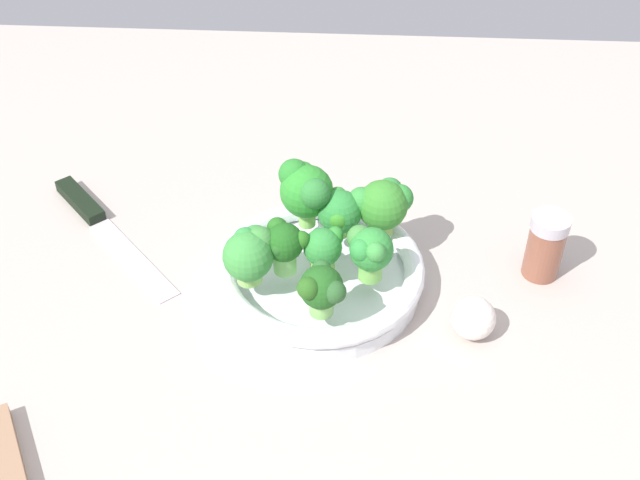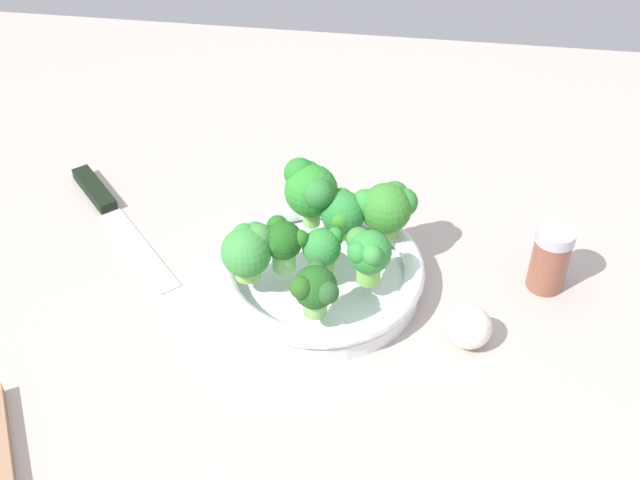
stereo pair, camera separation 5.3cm
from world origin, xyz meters
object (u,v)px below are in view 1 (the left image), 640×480
broccoli_floret_6 (307,189)px  pepper_shaker (545,246)px  broccoli_floret_1 (250,252)px  knife (98,220)px  broccoli_floret_2 (324,248)px  broccoli_floret_7 (383,203)px  bowl (320,274)px  broccoli_floret_3 (339,212)px  broccoli_floret_4 (284,244)px  garlic_bulb (474,318)px  broccoli_floret_0 (369,250)px  broccoli_floret_5 (321,288)px

broccoli_floret_6 → pepper_shaker: size_ratio=0.99×
broccoli_floret_1 → knife: broccoli_floret_1 is taller
broccoli_floret_2 → broccoli_floret_6: size_ratio=0.65×
broccoli_floret_2 → broccoli_floret_7: size_ratio=0.71×
bowl → broccoli_floret_1: broccoli_floret_1 is taller
broccoli_floret_7 → pepper_shaker: bearing=-95.4°
broccoli_floret_2 → broccoli_floret_7: bearing=-41.8°
broccoli_floret_3 → broccoli_floret_4: 8.36cm
pepper_shaker → bowl: bearing=98.9°
bowl → broccoli_floret_7: bearing=-49.6°
garlic_bulb → broccoli_floret_4: bearing=77.7°
broccoli_floret_1 → garlic_bulb: (-3.09, -23.68, -5.38)cm
broccoli_floret_3 → broccoli_floret_6: 4.43cm
broccoli_floret_1 → broccoli_floret_2: (1.80, -7.71, -0.61)cm
broccoli_floret_3 → knife: 31.16cm
broccoli_floret_2 → garlic_bulb: bearing=-107.0°
broccoli_floret_0 → broccoli_floret_1: broccoli_floret_0 is taller
broccoli_floret_5 → knife: size_ratio=0.27×
broccoli_floret_5 → pepper_shaker: size_ratio=0.70×
broccoli_floret_1 → garlic_bulb: 24.48cm
broccoli_floret_4 → pepper_shaker: (5.61, -28.87, -3.71)cm
knife → broccoli_floret_3: bearing=-99.9°
broccoli_floret_4 → knife: (11.40, 24.32, -7.29)cm
broccoli_floret_1 → broccoli_floret_2: 7.94cm
broccoli_floret_3 → broccoli_floret_7: bearing=-76.3°
broccoli_floret_4 → knife: 27.84cm
broccoli_floret_0 → broccoli_floret_4: 9.03cm
broccoli_floret_2 → broccoli_floret_5: 6.72cm
knife → broccoli_floret_7: bearing=-96.6°
broccoli_floret_2 → broccoli_floret_5: (-6.70, -0.07, 0.45)cm
bowl → broccoli_floret_7: 10.57cm
broccoli_floret_0 → pepper_shaker: 21.18cm
broccoli_floret_2 → broccoli_floret_3: bearing=-13.4°
knife → garlic_bulb: (-15.82, -44.55, 1.79)cm
bowl → broccoli_floret_3: bearing=-22.8°
broccoli_floret_2 → broccoli_floret_7: broccoli_floret_7 is taller
garlic_bulb → broccoli_floret_1: bearing=82.6°
broccoli_floret_5 → broccoli_floret_7: bearing=-24.2°
pepper_shaker → broccoli_floret_7: bearing=84.6°
bowl → broccoli_floret_1: (-2.99, 7.17, 5.62)cm
broccoli_floret_2 → garlic_bulb: size_ratio=1.12×
broccoli_floret_0 → bowl: bearing=66.4°
broccoli_floret_6 → pepper_shaker: 27.51cm
broccoli_floret_6 → garlic_bulb: size_ratio=1.71×
broccoli_floret_4 → broccoli_floret_7: size_ratio=0.82×
broccoli_floret_3 → broccoli_floret_5: size_ratio=1.02×
broccoli_floret_0 → broccoli_floret_5: size_ratio=1.10×
broccoli_floret_1 → broccoli_floret_3: bearing=-50.3°
broccoli_floret_3 → pepper_shaker: broccoli_floret_3 is taller
bowl → broccoli_floret_3: 7.26cm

